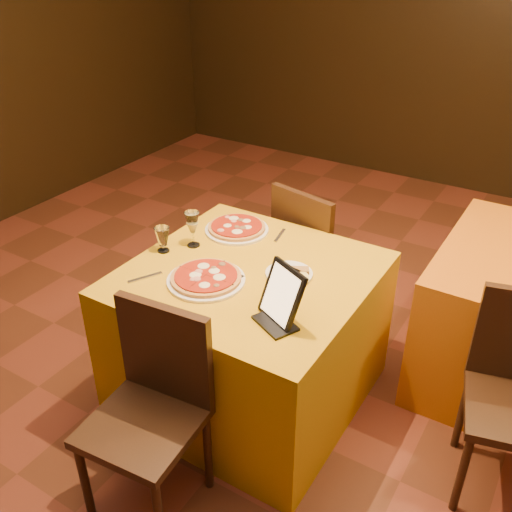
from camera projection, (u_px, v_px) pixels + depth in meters
The scene contains 14 objects.
floor at pixel (258, 417), 2.90m from camera, with size 6.00×7.00×0.01m, color #5E2D19.
wall_back at pixel (476, 30), 4.77m from camera, with size 6.00×0.01×2.80m, color black.
main_table at pixel (250, 335), 2.87m from camera, with size 1.10×1.10×0.75m, color #C9910C.
chair_main_near at pixel (143, 425), 2.24m from camera, with size 0.39×0.39×0.91m, color black, non-canonical shape.
chair_main_far at pixel (320, 254), 3.41m from camera, with size 0.39×0.39×0.91m, color black, non-canonical shape.
pizza_near at pixel (206, 279), 2.60m from camera, with size 0.36×0.36×0.03m.
pizza_far at pixel (237, 228), 3.03m from camera, with size 0.34×0.34×0.03m.
cutlet_dish at pixel (289, 273), 2.65m from camera, with size 0.22×0.22×0.03m.
wine_glass at pixel (193, 229), 2.85m from camera, with size 0.08×0.08×0.19m, color #C4BC6F, non-canonical shape.
water_glass at pixel (163, 240), 2.82m from camera, with size 0.06×0.06×0.13m, color silver, non-canonical shape.
tablet at pixel (282, 294), 2.30m from camera, with size 0.21×0.02×0.24m, color black.
knife at pixel (223, 289), 2.55m from camera, with size 0.20×0.02×0.01m, color #AAABB0.
fork_near at pixel (145, 277), 2.63m from camera, with size 0.17×0.02×0.01m, color silver.
fork_far at pixel (280, 235), 2.99m from camera, with size 0.15×0.02×0.01m, color #B4B2B9.
Camera 1 is at (1.09, -1.79, 2.16)m, focal length 40.00 mm.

